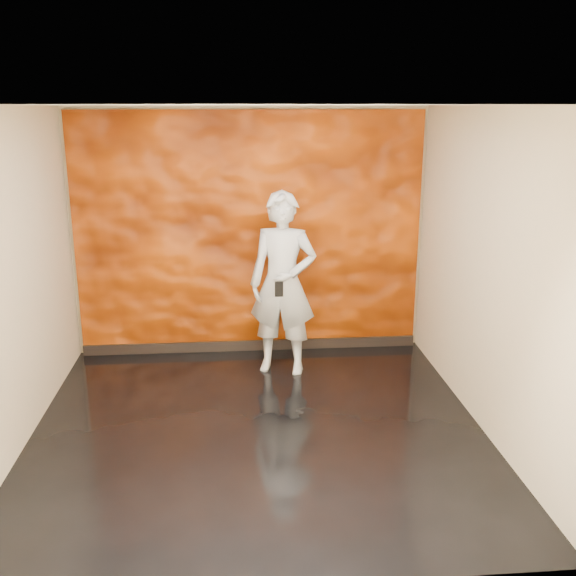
# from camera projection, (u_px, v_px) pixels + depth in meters

# --- Properties ---
(room) EXTENTS (4.02, 4.02, 2.81)m
(room) POSITION_uv_depth(u_px,v_px,m) (256.00, 278.00, 5.38)
(room) COLOR black
(room) RESTS_ON ground
(feature_wall) EXTENTS (3.90, 0.06, 2.75)m
(feature_wall) POSITION_uv_depth(u_px,v_px,m) (250.00, 235.00, 7.27)
(feature_wall) COLOR #D35007
(feature_wall) RESTS_ON ground
(baseboard) EXTENTS (3.90, 0.04, 0.12)m
(baseboard) POSITION_uv_depth(u_px,v_px,m) (252.00, 345.00, 7.59)
(baseboard) COLOR black
(baseboard) RESTS_ON ground
(man) EXTENTS (0.81, 0.64, 1.96)m
(man) POSITION_uv_depth(u_px,v_px,m) (283.00, 284.00, 6.78)
(man) COLOR #949AA2
(man) RESTS_ON ground
(phone) EXTENTS (0.08, 0.02, 0.16)m
(phone) POSITION_uv_depth(u_px,v_px,m) (279.00, 289.00, 6.48)
(phone) COLOR black
(phone) RESTS_ON man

